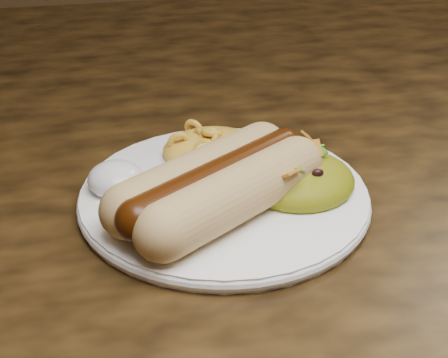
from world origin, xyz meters
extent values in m
cube|color=#4C3213|center=(0.00, 0.00, 0.73)|extent=(1.60, 0.90, 0.04)
cylinder|color=white|center=(-0.12, -0.13, 0.76)|extent=(0.27, 0.27, 0.01)
cylinder|color=#CAB879|center=(-0.13, -0.17, 0.78)|extent=(0.13, 0.11, 0.04)
cylinder|color=#CAB879|center=(-0.13, -0.14, 0.78)|extent=(0.13, 0.11, 0.04)
cylinder|color=#3C1704|center=(-0.13, -0.16, 0.79)|extent=(0.14, 0.10, 0.03)
ellipsoid|color=gold|center=(-0.12, -0.07, 0.78)|extent=(0.09, 0.08, 0.03)
ellipsoid|color=white|center=(-0.20, -0.11, 0.77)|extent=(0.05, 0.05, 0.03)
ellipsoid|color=#9D5D06|center=(-0.06, -0.14, 0.77)|extent=(0.09, 0.08, 0.03)
cube|color=white|center=(-0.15, -0.17, 0.75)|extent=(0.06, 0.14, 0.00)
camera|label=1|loc=(-0.21, -0.57, 1.03)|focal=55.00mm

